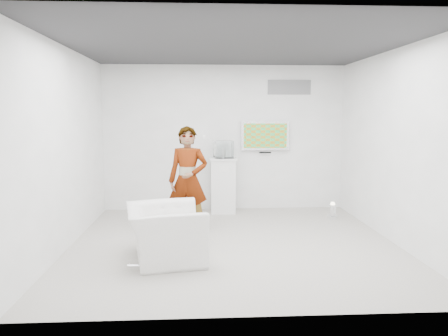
# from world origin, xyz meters

# --- Properties ---
(room) EXTENTS (5.01, 5.01, 3.00)m
(room) POSITION_xyz_m (0.00, 0.00, 1.50)
(room) COLOR #ABA49D
(room) RESTS_ON ground
(tv) EXTENTS (1.00, 0.08, 0.60)m
(tv) POSITION_xyz_m (0.85, 2.45, 1.55)
(tv) COLOR silver
(tv) RESTS_ON room
(logo_decal) EXTENTS (0.90, 0.02, 0.30)m
(logo_decal) POSITION_xyz_m (1.35, 2.49, 2.55)
(logo_decal) COLOR slate
(logo_decal) RESTS_ON room
(person) EXTENTS (0.72, 0.54, 1.80)m
(person) POSITION_xyz_m (-0.71, 0.60, 0.90)
(person) COLOR white
(person) RESTS_ON room
(armchair) EXTENTS (1.20, 1.32, 0.75)m
(armchair) POSITION_xyz_m (-1.00, -0.73, 0.38)
(armchair) COLOR white
(armchair) RESTS_ON room
(pedestal) EXTENTS (0.56, 0.56, 1.12)m
(pedestal) POSITION_xyz_m (-0.04, 2.17, 0.56)
(pedestal) COLOR white
(pedestal) RESTS_ON room
(floor_uplight) EXTENTS (0.24, 0.24, 0.31)m
(floor_uplight) POSITION_xyz_m (2.02, 1.45, 0.16)
(floor_uplight) COLOR white
(floor_uplight) RESTS_ON room
(vitrine) EXTENTS (0.41, 0.41, 0.35)m
(vitrine) POSITION_xyz_m (-0.04, 2.17, 1.29)
(vitrine) COLOR white
(vitrine) RESTS_ON pedestal
(console) EXTENTS (0.07, 0.15, 0.20)m
(console) POSITION_xyz_m (-0.04, 2.17, 1.21)
(console) COLOR white
(console) RESTS_ON pedestal
(wii_remote) EXTENTS (0.04, 0.15, 0.04)m
(wii_remote) POSITION_xyz_m (-0.44, 0.70, 1.62)
(wii_remote) COLOR white
(wii_remote) RESTS_ON person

